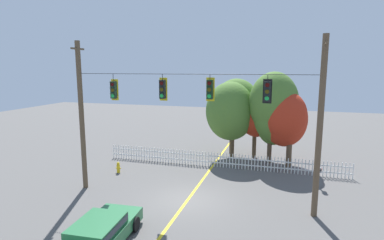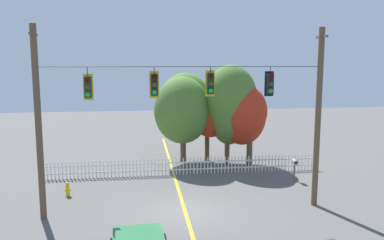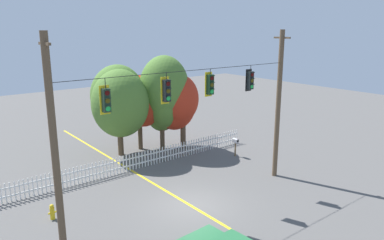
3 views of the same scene
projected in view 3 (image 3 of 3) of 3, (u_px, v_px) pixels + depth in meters
ground at (191, 206)px, 18.76m from camera, size 80.00×80.00×0.00m
lane_centerline_stripe at (191, 206)px, 18.75m from camera, size 0.16×36.00×0.01m
signal_support_span at (191, 121)px, 17.69m from camera, size 13.21×1.10×8.66m
traffic_signal_eastbound_side at (106, 100)px, 14.75m from camera, size 0.43×0.38×1.48m
traffic_signal_northbound_primary at (166, 91)px, 16.48m from camera, size 0.43×0.38×1.41m
traffic_signal_southbound_primary at (210, 84)px, 18.01m from camera, size 0.43×0.38×1.37m
traffic_signal_northbound_secondary at (250, 80)px, 19.72m from camera, size 0.43×0.38×1.39m
white_picket_fence at (139, 160)px, 23.65m from camera, size 17.52×0.06×1.07m
autumn_maple_near_fence at (119, 100)px, 25.37m from camera, size 4.17×4.56×6.32m
autumn_maple_mid at (141, 100)px, 26.69m from camera, size 3.22×3.27×5.46m
autumn_oak_far_east at (164, 94)px, 26.57m from camera, size 3.63×3.36×6.89m
autumn_maple_far_west at (176, 101)px, 26.98m from camera, size 3.28×3.38×5.55m
fire_hydrant at (52, 212)px, 17.37m from camera, size 0.38×0.22×0.75m
roadside_mailbox at (236, 142)px, 25.74m from camera, size 0.25×0.44×1.31m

